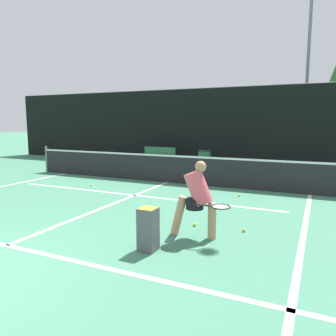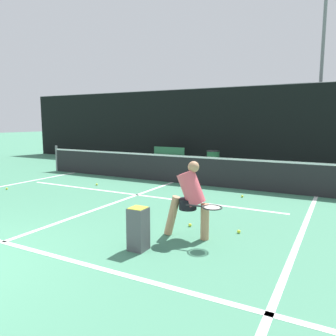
{
  "view_description": "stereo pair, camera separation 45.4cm",
  "coord_description": "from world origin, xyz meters",
  "px_view_note": "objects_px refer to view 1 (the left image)",
  "views": [
    {
      "loc": [
        4.7,
        -2.29,
        2.08
      ],
      "look_at": [
        1.35,
        4.86,
        0.95
      ],
      "focal_mm": 35.0,
      "sensor_mm": 36.0,
      "label": 1
    },
    {
      "loc": [
        5.11,
        -2.08,
        2.08
      ],
      "look_at": [
        1.35,
        4.86,
        0.95
      ],
      "focal_mm": 35.0,
      "sensor_mm": 36.0,
      "label": 2
    }
  ],
  "objects_px": {
    "ball_hopper": "(148,228)",
    "parked_car": "(283,151)",
    "player_practicing": "(197,197)",
    "courtside_bench": "(159,155)",
    "trash_bin": "(204,160)"
  },
  "relations": [
    {
      "from": "ball_hopper",
      "to": "parked_car",
      "type": "height_order",
      "value": "parked_car"
    },
    {
      "from": "ball_hopper",
      "to": "parked_car",
      "type": "xyz_separation_m",
      "value": [
        0.75,
        12.77,
        0.25
      ]
    },
    {
      "from": "player_practicing",
      "to": "courtside_bench",
      "type": "relative_size",
      "value": 0.84
    },
    {
      "from": "courtside_bench",
      "to": "trash_bin",
      "type": "xyz_separation_m",
      "value": [
        2.41,
        -0.36,
        -0.05
      ]
    },
    {
      "from": "player_practicing",
      "to": "courtside_bench",
      "type": "distance_m",
      "value": 9.8
    },
    {
      "from": "trash_bin",
      "to": "courtside_bench",
      "type": "bearing_deg",
      "value": 171.58
    },
    {
      "from": "courtside_bench",
      "to": "parked_car",
      "type": "distance_m",
      "value": 6.28
    },
    {
      "from": "courtside_bench",
      "to": "trash_bin",
      "type": "distance_m",
      "value": 2.44
    },
    {
      "from": "ball_hopper",
      "to": "trash_bin",
      "type": "relative_size",
      "value": 0.85
    },
    {
      "from": "player_practicing",
      "to": "ball_hopper",
      "type": "relative_size",
      "value": 1.97
    },
    {
      "from": "parked_car",
      "to": "ball_hopper",
      "type": "bearing_deg",
      "value": -93.35
    },
    {
      "from": "ball_hopper",
      "to": "courtside_bench",
      "type": "height_order",
      "value": "courtside_bench"
    },
    {
      "from": "trash_bin",
      "to": "parked_car",
      "type": "xyz_separation_m",
      "value": [
        2.85,
        3.79,
        0.2
      ]
    },
    {
      "from": "player_practicing",
      "to": "courtside_bench",
      "type": "height_order",
      "value": "player_practicing"
    },
    {
      "from": "player_practicing",
      "to": "trash_bin",
      "type": "relative_size",
      "value": 1.68
    }
  ]
}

